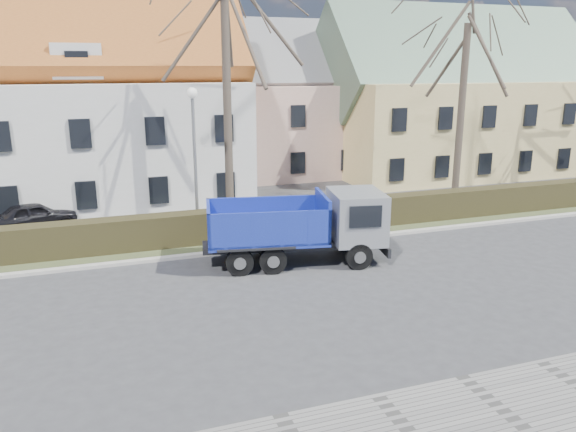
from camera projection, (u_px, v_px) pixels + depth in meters
name	position (u px, v px, depth m)	size (l,w,h in m)	color
ground	(350.00, 286.00, 18.50)	(120.00, 120.00, 0.00)	#39393B
curb_far	(302.00, 244.00, 22.68)	(80.00, 0.30, 0.12)	#B1AEA3
grass_strip	(288.00, 233.00, 24.14)	(80.00, 3.00, 0.10)	#414B2A
hedge	(290.00, 221.00, 23.80)	(60.00, 0.90, 1.30)	#2B2615
building_pink	(277.00, 112.00, 36.96)	(10.80, 8.80, 8.00)	#D4A796
building_yellow	(459.00, 107.00, 37.96)	(18.80, 10.80, 8.50)	#DFC57A
tree_1	(227.00, 82.00, 23.97)	(9.20, 9.20, 12.65)	#483C31
tree_2	(462.00, 97.00, 27.99)	(8.00, 8.00, 11.00)	#483C31
dump_truck	(290.00, 228.00, 20.33)	(6.74, 2.50, 2.69)	navy
streetlight	(195.00, 164.00, 22.88)	(0.49, 0.49, 6.27)	#969696
cart_frame	(249.00, 242.00, 22.08)	(0.67, 0.38, 0.61)	silver
parked_car_a	(35.00, 215.00, 24.90)	(1.41, 3.50, 1.19)	black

